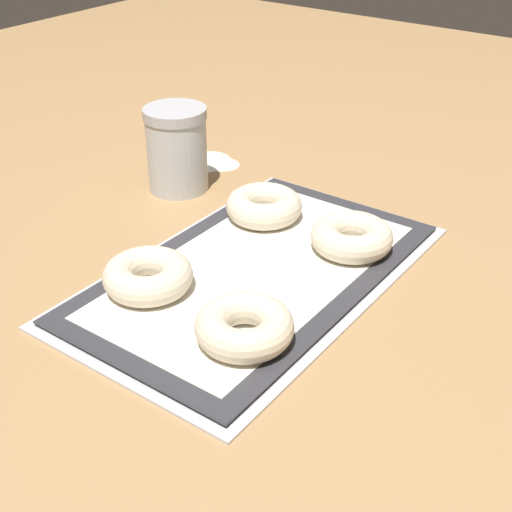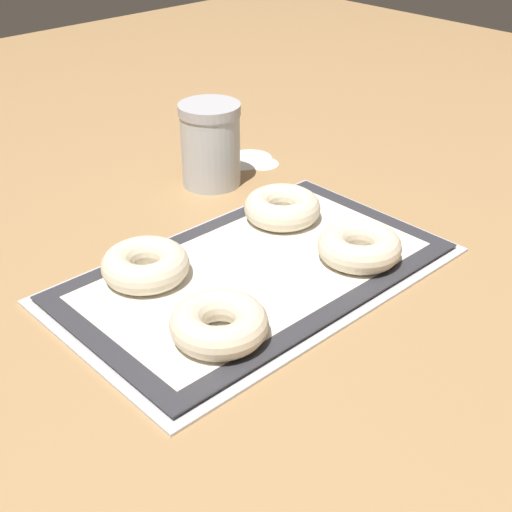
# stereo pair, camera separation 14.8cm
# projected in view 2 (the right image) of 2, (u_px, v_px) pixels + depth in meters

# --- Properties ---
(ground_plane) EXTENTS (2.80, 2.80, 0.00)m
(ground_plane) POSITION_uv_depth(u_px,v_px,m) (274.00, 275.00, 0.93)
(ground_plane) COLOR #A87F51
(baking_tray) EXTENTS (0.51, 0.31, 0.01)m
(baking_tray) POSITION_uv_depth(u_px,v_px,m) (256.00, 273.00, 0.93)
(baking_tray) COLOR silver
(baking_tray) RESTS_ON ground_plane
(baking_mat) EXTENTS (0.49, 0.28, 0.00)m
(baking_mat) POSITION_uv_depth(u_px,v_px,m) (256.00, 270.00, 0.92)
(baking_mat) COLOR #333338
(baking_mat) RESTS_ON baking_tray
(bagel_front_left) EXTENTS (0.11, 0.11, 0.04)m
(bagel_front_left) POSITION_uv_depth(u_px,v_px,m) (219.00, 324.00, 0.79)
(bagel_front_left) COLOR beige
(bagel_front_left) RESTS_ON baking_mat
(bagel_front_right) EXTENTS (0.11, 0.11, 0.04)m
(bagel_front_right) POSITION_uv_depth(u_px,v_px,m) (359.00, 246.00, 0.94)
(bagel_front_right) COLOR beige
(bagel_front_right) RESTS_ON baking_mat
(bagel_back_left) EXTENTS (0.11, 0.11, 0.04)m
(bagel_back_left) POSITION_uv_depth(u_px,v_px,m) (145.00, 265.00, 0.90)
(bagel_back_left) COLOR beige
(bagel_back_left) RESTS_ON baking_mat
(bagel_back_right) EXTENTS (0.11, 0.11, 0.04)m
(bagel_back_right) POSITION_uv_depth(u_px,v_px,m) (282.00, 207.00, 1.03)
(bagel_back_right) COLOR beige
(bagel_back_right) RESTS_ON baking_mat
(flour_canister) EXTENTS (0.10, 0.10, 0.13)m
(flour_canister) POSITION_uv_depth(u_px,v_px,m) (211.00, 144.00, 1.14)
(flour_canister) COLOR silver
(flour_canister) RESTS_ON ground_plane
(flour_patch_near) EXTENTS (0.10, 0.09, 0.00)m
(flour_patch_near) POSITION_uv_depth(u_px,v_px,m) (245.00, 159.00, 1.26)
(flour_patch_near) COLOR white
(flour_patch_near) RESTS_ON ground_plane
(flour_patch_far) EXTENTS (0.06, 0.06, 0.00)m
(flour_patch_far) POSITION_uv_depth(u_px,v_px,m) (262.00, 163.00, 1.24)
(flour_patch_far) COLOR white
(flour_patch_far) RESTS_ON ground_plane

